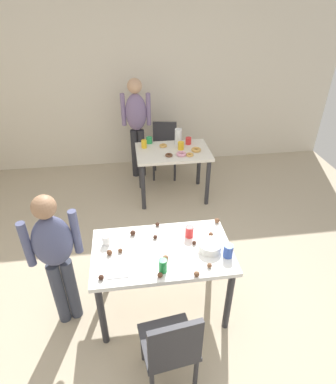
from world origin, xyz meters
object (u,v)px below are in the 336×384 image
object	(u,v)px
dining_table_near	(162,259)
soda_can	(163,266)
chair_far_table	(165,146)
pitcher_far	(178,137)
person_adult_far	(136,121)
mixing_bowl	(210,247)
chair_near_table	(171,346)
dining_table_far	(173,158)
person_girl_near	(56,253)

from	to	relation	value
dining_table_near	soda_can	distance (m)	0.30
chair_far_table	pitcher_far	distance (m)	0.63
soda_can	dining_table_near	bearing A→B (deg)	84.62
person_adult_far	mixing_bowl	size ratio (longest dim) A/B	8.05
chair_near_table	mixing_bowl	distance (m)	0.86
dining_table_far	person_adult_far	distance (m)	0.90
dining_table_far	person_adult_far	bearing A→B (deg)	123.76
dining_table_far	mixing_bowl	size ratio (longest dim) A/B	5.23
chair_far_table	soda_can	distance (m)	2.97
chair_near_table	mixing_bowl	size ratio (longest dim) A/B	4.41
person_adult_far	dining_table_near	bearing A→B (deg)	-88.53
dining_table_far	mixing_bowl	bearing A→B (deg)	-89.49
dining_table_far	person_girl_near	distance (m)	2.37
dining_table_far	pitcher_far	world-z (taller)	pitcher_far
mixing_bowl	person_adult_far	bearing A→B (deg)	100.00
person_girl_near	pitcher_far	size ratio (longest dim) A/B	6.10
person_girl_near	mixing_bowl	distance (m)	1.30
chair_far_table	mixing_bowl	bearing A→B (deg)	-88.99
person_adult_far	chair_far_table	bearing A→B (deg)	1.10
chair_near_table	pitcher_far	bearing A→B (deg)	79.75
chair_near_table	person_adult_far	xyz separation A→B (m)	(-0.04, 3.41, 0.46)
dining_table_near	dining_table_far	xyz separation A→B (m)	(0.39, 1.98, -0.01)
chair_near_table	person_adult_far	bearing A→B (deg)	90.70
dining_table_near	soda_can	xyz separation A→B (m)	(-0.02, -0.25, 0.17)
dining_table_near	soda_can	size ratio (longest dim) A/B	10.01
person_girl_near	soda_can	xyz separation A→B (m)	(0.87, -0.25, -0.01)
dining_table_far	mixing_bowl	world-z (taller)	mixing_bowl
person_girl_near	pitcher_far	bearing A→B (deg)	57.56
dining_table_near	chair_far_table	world-z (taller)	chair_far_table
pitcher_far	dining_table_near	bearing A→B (deg)	-102.91
dining_table_near	pitcher_far	distance (m)	2.26
chair_near_table	person_girl_near	distance (m)	1.18
mixing_bowl	soda_can	xyz separation A→B (m)	(-0.44, -0.19, 0.02)
person_adult_far	mixing_bowl	bearing A→B (deg)	-80.00
chair_far_table	person_girl_near	distance (m)	2.98
person_girl_near	person_adult_far	xyz separation A→B (m)	(0.82, 2.67, 0.14)
dining_table_far	chair_far_table	size ratio (longest dim) A/B	1.19
chair_far_table	person_adult_far	bearing A→B (deg)	-178.90
chair_far_table	pitcher_far	bearing A→B (deg)	-74.13
person_adult_far	soda_can	xyz separation A→B (m)	(0.05, -2.92, -0.15)
pitcher_far	soda_can	bearing A→B (deg)	-102.17
chair_near_table	pitcher_far	xyz separation A→B (m)	(0.53, 2.93, 0.37)
dining_table_near	mixing_bowl	size ratio (longest dim) A/B	6.19
person_adult_far	soda_can	size ratio (longest dim) A/B	13.02
dining_table_far	chair_far_table	world-z (taller)	chair_far_table
dining_table_far	soda_can	distance (m)	2.27
dining_table_near	chair_far_table	distance (m)	2.71
pitcher_far	person_girl_near	bearing A→B (deg)	-122.44
chair_far_table	person_girl_near	bearing A→B (deg)	-115.09
person_adult_far	mixing_bowl	world-z (taller)	person_adult_far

